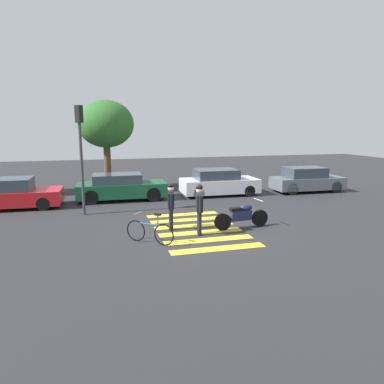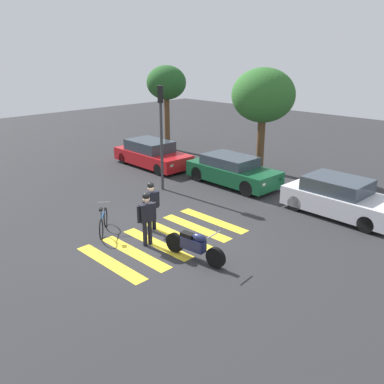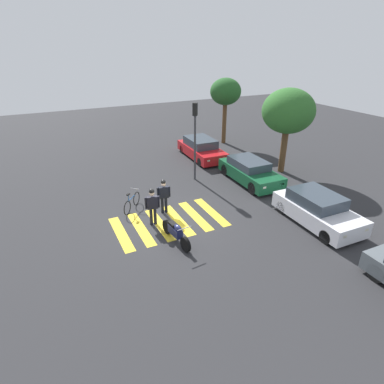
{
  "view_description": "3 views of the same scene",
  "coord_description": "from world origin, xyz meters",
  "px_view_note": "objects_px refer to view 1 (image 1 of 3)",
  "views": [
    {
      "loc": [
        -3.57,
        -12.14,
        3.69
      ],
      "look_at": [
        0.1,
        1.11,
        1.17
      ],
      "focal_mm": 33.49,
      "sensor_mm": 36.0,
      "label": 1
    },
    {
      "loc": [
        9.28,
        -8.16,
        5.92
      ],
      "look_at": [
        -0.25,
        1.42,
        1.25
      ],
      "focal_mm": 38.42,
      "sensor_mm": 36.0,
      "label": 2
    },
    {
      "loc": [
        11.83,
        -4.58,
        7.55
      ],
      "look_at": [
        -0.11,
        1.24,
        1.24
      ],
      "focal_mm": 29.61,
      "sensor_mm": 36.0,
      "label": 3
    }
  ],
  "objects_px": {
    "car_red_convertible": "(8,194)",
    "car_green_compact": "(121,187)",
    "leaning_bicycle": "(150,232)",
    "officer_by_motorcycle": "(171,203)",
    "officer_on_foot": "(199,206)",
    "police_motorcycle": "(242,216)",
    "car_grey_coupe": "(307,180)",
    "car_white_van": "(219,183)",
    "traffic_light_pole": "(80,143)"
  },
  "relations": [
    {
      "from": "leaning_bicycle",
      "to": "traffic_light_pole",
      "type": "xyz_separation_m",
      "value": [
        -2.11,
        4.52,
        2.64
      ]
    },
    {
      "from": "car_red_convertible",
      "to": "leaning_bicycle",
      "type": "bearing_deg",
      "value": -50.84
    },
    {
      "from": "car_red_convertible",
      "to": "car_white_van",
      "type": "relative_size",
      "value": 1.1
    },
    {
      "from": "car_green_compact",
      "to": "car_white_van",
      "type": "xyz_separation_m",
      "value": [
        5.25,
        -0.02,
        0.01
      ]
    },
    {
      "from": "officer_on_foot",
      "to": "car_red_convertible",
      "type": "bearing_deg",
      "value": 139.31
    },
    {
      "from": "leaning_bicycle",
      "to": "car_green_compact",
      "type": "distance_m",
      "value": 7.27
    },
    {
      "from": "car_green_compact",
      "to": "car_white_van",
      "type": "relative_size",
      "value": 1.07
    },
    {
      "from": "officer_by_motorcycle",
      "to": "car_white_van",
      "type": "distance_m",
      "value": 7.11
    },
    {
      "from": "leaning_bicycle",
      "to": "car_white_van",
      "type": "relative_size",
      "value": 0.32
    },
    {
      "from": "leaning_bicycle",
      "to": "car_grey_coupe",
      "type": "relative_size",
      "value": 0.33
    },
    {
      "from": "police_motorcycle",
      "to": "leaning_bicycle",
      "type": "bearing_deg",
      "value": -166.62
    },
    {
      "from": "car_red_convertible",
      "to": "car_grey_coupe",
      "type": "bearing_deg",
      "value": 0.46
    },
    {
      "from": "police_motorcycle",
      "to": "leaning_bicycle",
      "type": "distance_m",
      "value": 3.62
    },
    {
      "from": "car_green_compact",
      "to": "traffic_light_pole",
      "type": "height_order",
      "value": "traffic_light_pole"
    },
    {
      "from": "car_white_van",
      "to": "car_grey_coupe",
      "type": "height_order",
      "value": "car_white_van"
    },
    {
      "from": "leaning_bicycle",
      "to": "car_white_van",
      "type": "distance_m",
      "value": 8.75
    },
    {
      "from": "police_motorcycle",
      "to": "officer_by_motorcycle",
      "type": "distance_m",
      "value": 2.64
    },
    {
      "from": "car_green_compact",
      "to": "traffic_light_pole",
      "type": "xyz_separation_m",
      "value": [
        -1.77,
        -2.74,
        2.37
      ]
    },
    {
      "from": "officer_on_foot",
      "to": "officer_by_motorcycle",
      "type": "xyz_separation_m",
      "value": [
        -0.81,
        0.86,
        -0.03
      ]
    },
    {
      "from": "car_green_compact",
      "to": "car_grey_coupe",
      "type": "distance_m",
      "value": 10.47
    },
    {
      "from": "police_motorcycle",
      "to": "officer_on_foot",
      "type": "height_order",
      "value": "officer_on_foot"
    },
    {
      "from": "car_white_van",
      "to": "traffic_light_pole",
      "type": "bearing_deg",
      "value": -158.88
    },
    {
      "from": "leaning_bicycle",
      "to": "officer_on_foot",
      "type": "xyz_separation_m",
      "value": [
        1.79,
        0.47,
        0.64
      ]
    },
    {
      "from": "officer_by_motorcycle",
      "to": "traffic_light_pole",
      "type": "bearing_deg",
      "value": 134.0
    },
    {
      "from": "leaning_bicycle",
      "to": "officer_by_motorcycle",
      "type": "height_order",
      "value": "officer_by_motorcycle"
    },
    {
      "from": "car_green_compact",
      "to": "car_white_van",
      "type": "height_order",
      "value": "car_white_van"
    },
    {
      "from": "car_green_compact",
      "to": "leaning_bicycle",
      "type": "bearing_deg",
      "value": -87.32
    },
    {
      "from": "officer_by_motorcycle",
      "to": "car_red_convertible",
      "type": "bearing_deg",
      "value": 140.13
    },
    {
      "from": "officer_by_motorcycle",
      "to": "car_white_van",
      "type": "bearing_deg",
      "value": 56.38
    },
    {
      "from": "officer_on_foot",
      "to": "car_grey_coupe",
      "type": "distance_m",
      "value": 10.48
    },
    {
      "from": "car_green_compact",
      "to": "traffic_light_pole",
      "type": "bearing_deg",
      "value": -122.9
    },
    {
      "from": "police_motorcycle",
      "to": "car_white_van",
      "type": "height_order",
      "value": "car_white_van"
    },
    {
      "from": "leaning_bicycle",
      "to": "officer_on_foot",
      "type": "distance_m",
      "value": 1.96
    },
    {
      "from": "leaning_bicycle",
      "to": "car_grey_coupe",
      "type": "height_order",
      "value": "car_grey_coupe"
    },
    {
      "from": "officer_on_foot",
      "to": "car_white_van",
      "type": "bearing_deg",
      "value": 65.24
    },
    {
      "from": "officer_by_motorcycle",
      "to": "car_green_compact",
      "type": "bearing_deg",
      "value": 102.54
    },
    {
      "from": "police_motorcycle",
      "to": "car_green_compact",
      "type": "xyz_separation_m",
      "value": [
        -3.86,
        6.42,
        0.21
      ]
    },
    {
      "from": "officer_on_foot",
      "to": "police_motorcycle",
      "type": "bearing_deg",
      "value": 12.05
    },
    {
      "from": "car_red_convertible",
      "to": "car_white_van",
      "type": "bearing_deg",
      "value": 2.95
    },
    {
      "from": "police_motorcycle",
      "to": "car_green_compact",
      "type": "distance_m",
      "value": 7.5
    },
    {
      "from": "officer_by_motorcycle",
      "to": "car_red_convertible",
      "type": "relative_size",
      "value": 0.38
    },
    {
      "from": "police_motorcycle",
      "to": "car_grey_coupe",
      "type": "xyz_separation_m",
      "value": [
        6.6,
        5.99,
        0.22
      ]
    },
    {
      "from": "leaning_bicycle",
      "to": "car_white_van",
      "type": "bearing_deg",
      "value": 55.83
    },
    {
      "from": "car_white_van",
      "to": "officer_on_foot",
      "type": "bearing_deg",
      "value": -114.76
    },
    {
      "from": "car_red_convertible",
      "to": "car_green_compact",
      "type": "distance_m",
      "value": 5.15
    },
    {
      "from": "car_grey_coupe",
      "to": "car_green_compact",
      "type": "bearing_deg",
      "value": 177.64
    },
    {
      "from": "officer_on_foot",
      "to": "car_white_van",
      "type": "distance_m",
      "value": 7.46
    },
    {
      "from": "police_motorcycle",
      "to": "traffic_light_pole",
      "type": "height_order",
      "value": "traffic_light_pole"
    },
    {
      "from": "traffic_light_pole",
      "to": "police_motorcycle",
      "type": "bearing_deg",
      "value": -33.21
    },
    {
      "from": "leaning_bicycle",
      "to": "car_red_convertible",
      "type": "bearing_deg",
      "value": 129.16
    }
  ]
}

